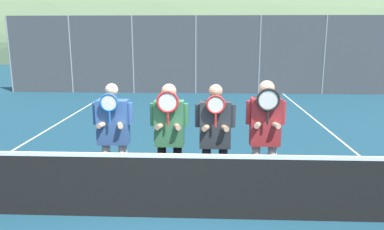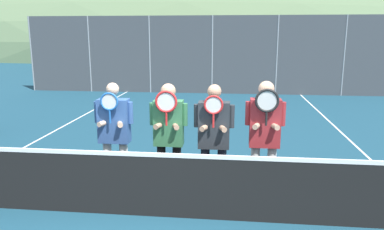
% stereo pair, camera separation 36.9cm
% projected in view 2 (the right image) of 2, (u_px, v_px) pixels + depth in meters
% --- Properties ---
extents(ground_plane, '(120.00, 120.00, 0.00)m').
position_uv_depth(ground_plane, '(164.00, 217.00, 5.14)').
color(ground_plane, navy).
extents(hill_distant, '(129.90, 72.17, 25.26)m').
position_uv_depth(hill_distant, '(229.00, 49.00, 63.57)').
color(hill_distant, '#5B7551').
rests_on(hill_distant, ground_plane).
extents(clubhouse_building, '(16.03, 5.50, 3.29)m').
position_uv_depth(clubhouse_building, '(191.00, 46.00, 24.77)').
color(clubhouse_building, tan).
rests_on(clubhouse_building, ground_plane).
extents(fence_back, '(15.84, 0.06, 3.19)m').
position_uv_depth(fence_back, '(212.00, 55.00, 15.44)').
color(fence_back, gray).
rests_on(fence_back, ground_plane).
extents(tennis_net, '(9.87, 0.09, 1.02)m').
position_uv_depth(tennis_net, '(164.00, 184.00, 5.04)').
color(tennis_net, gray).
rests_on(tennis_net, ground_plane).
extents(court_line_left_sideline, '(0.05, 16.00, 0.01)m').
position_uv_depth(court_line_left_sideline, '(29.00, 145.00, 8.45)').
color(court_line_left_sideline, white).
rests_on(court_line_left_sideline, ground_plane).
extents(court_line_right_sideline, '(0.05, 16.00, 0.01)m').
position_uv_depth(court_line_right_sideline, '(367.00, 156.00, 7.66)').
color(court_line_right_sideline, white).
rests_on(court_line_right_sideline, ground_plane).
extents(player_leftmost, '(0.60, 0.34, 1.75)m').
position_uv_depth(player_leftmost, '(114.00, 130.00, 5.67)').
color(player_leftmost, white).
rests_on(player_leftmost, ground_plane).
extents(player_center_left, '(0.56, 0.34, 1.76)m').
position_uv_depth(player_center_left, '(169.00, 132.00, 5.50)').
color(player_center_left, black).
rests_on(player_center_left, ground_plane).
extents(player_center_right, '(0.58, 0.34, 1.77)m').
position_uv_depth(player_center_right, '(214.00, 135.00, 5.37)').
color(player_center_right, '#232838').
rests_on(player_center_right, ground_plane).
extents(player_rightmost, '(0.57, 0.34, 1.82)m').
position_uv_depth(player_rightmost, '(265.00, 132.00, 5.34)').
color(player_rightmost, white).
rests_on(player_rightmost, ground_plane).
extents(car_far_left, '(4.49, 2.03, 1.74)m').
position_uv_depth(car_far_left, '(139.00, 65.00, 19.02)').
color(car_far_left, slate).
rests_on(car_far_left, ground_plane).
extents(car_left_of_center, '(4.36, 1.91, 1.79)m').
position_uv_depth(car_left_of_center, '(239.00, 65.00, 18.69)').
color(car_left_of_center, silver).
rests_on(car_left_of_center, ground_plane).
extents(car_center, '(4.09, 2.00, 1.67)m').
position_uv_depth(car_center, '(341.00, 68.00, 17.77)').
color(car_center, maroon).
rests_on(car_center, ground_plane).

